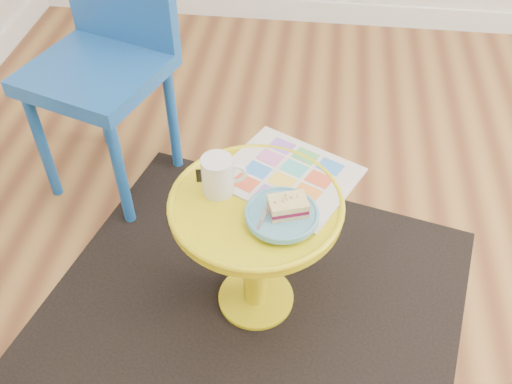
# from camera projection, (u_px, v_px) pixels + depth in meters

# --- Properties ---
(floor) EXTENTS (4.00, 4.00, 0.00)m
(floor) POSITION_uv_depth(u_px,v_px,m) (411.00, 333.00, 1.80)
(floor) COLOR brown
(floor) RESTS_ON ground
(room_walls) EXTENTS (4.00, 4.00, 4.00)m
(room_walls) POSITION_uv_depth(u_px,v_px,m) (173.00, 108.00, 2.55)
(room_walls) COLOR silver
(room_walls) RESTS_ON ground
(rug) EXTENTS (1.52, 1.37, 0.01)m
(rug) POSITION_uv_depth(u_px,v_px,m) (256.00, 299.00, 1.89)
(rug) COLOR black
(rug) RESTS_ON ground
(side_table) EXTENTS (0.49, 0.49, 0.46)m
(side_table) POSITION_uv_depth(u_px,v_px,m) (256.00, 234.00, 1.66)
(side_table) COLOR #D5C411
(side_table) RESTS_ON ground
(chair) EXTENTS (0.55, 0.55, 0.98)m
(chair) POSITION_uv_depth(u_px,v_px,m) (106.00, 46.00, 1.97)
(chair) COLOR #18519F
(chair) RESTS_ON ground
(newspaper) EXTENTS (0.46, 0.43, 0.01)m
(newspaper) POSITION_uv_depth(u_px,v_px,m) (288.00, 175.00, 1.64)
(newspaper) COLOR silver
(newspaper) RESTS_ON side_table
(mug) EXTENTS (0.13, 0.09, 0.12)m
(mug) POSITION_uv_depth(u_px,v_px,m) (218.00, 175.00, 1.56)
(mug) COLOR silver
(mug) RESTS_ON side_table
(plate) EXTENTS (0.20, 0.20, 0.02)m
(plate) POSITION_uv_depth(u_px,v_px,m) (282.00, 215.00, 1.51)
(plate) COLOR #559AB5
(plate) RESTS_ON newspaper
(cake_slice) EXTENTS (0.12, 0.10, 0.04)m
(cake_slice) POSITION_uv_depth(u_px,v_px,m) (288.00, 206.00, 1.49)
(cake_slice) COLOR #D3BC8C
(cake_slice) RESTS_ON plate
(fork) EXTENTS (0.04, 0.14, 0.00)m
(fork) POSITION_uv_depth(u_px,v_px,m) (266.00, 210.00, 1.51)
(fork) COLOR silver
(fork) RESTS_ON plate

